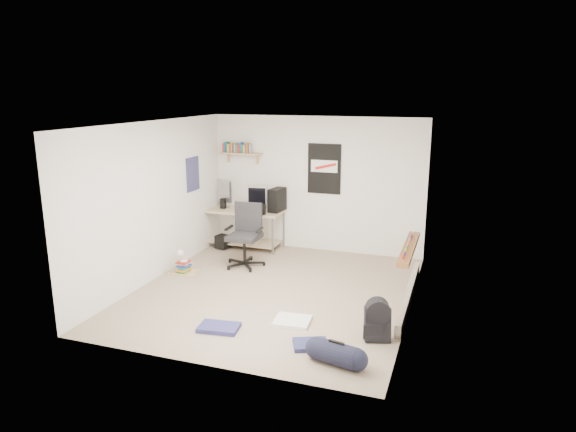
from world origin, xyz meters
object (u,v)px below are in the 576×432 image
(desk, at_px, (241,228))
(duffel_bag, at_px, (336,353))
(office_chair, at_px, (244,239))
(book_stack, at_px, (184,264))
(backpack, at_px, (377,324))

(desk, distance_m, duffel_bag, 4.65)
(office_chair, height_order, book_stack, office_chair)
(book_stack, bearing_deg, duffel_bag, -33.35)
(backpack, bearing_deg, duffel_bag, -130.84)
(office_chair, bearing_deg, desk, 113.01)
(backpack, height_order, book_stack, backpack)
(book_stack, bearing_deg, backpack, -20.79)
(office_chair, xyz_separation_m, duffel_bag, (2.27, -2.67, -0.35))
(office_chair, xyz_separation_m, book_stack, (-0.83, -0.63, -0.34))
(backpack, relative_size, duffel_bag, 0.82)
(backpack, bearing_deg, office_chair, 126.65)
(desk, distance_m, office_chair, 1.17)
(desk, relative_size, duffel_bag, 3.26)
(desk, bearing_deg, office_chair, -50.42)
(backpack, xyz_separation_m, duffel_bag, (-0.33, -0.74, -0.06))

